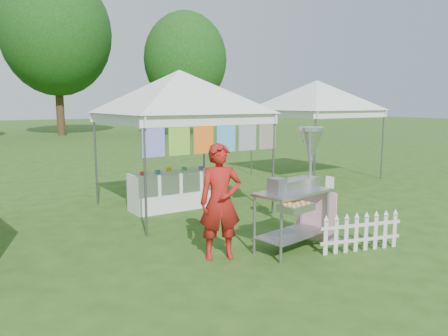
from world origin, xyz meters
TOP-DOWN VIEW (x-y plane):
  - ground at (0.00, 0.00)m, footprint 120.00×120.00m
  - canopy_main at (0.00, 3.49)m, footprint 4.24×4.24m
  - canopy_right at (5.50, 5.00)m, footprint 4.24×4.24m
  - tree_mid at (3.00, 28.00)m, footprint 7.60×7.60m
  - tree_right at (10.00, 22.00)m, footprint 5.60×5.60m
  - donut_cart at (0.41, 0.15)m, footprint 1.40×1.15m
  - vendor at (-0.93, 0.45)m, footprint 0.74×0.62m
  - picket_fence at (1.09, -0.50)m, footprint 1.40×0.40m
  - display_table at (-0.15, 3.64)m, footprint 1.80×0.70m

SIDE VIEW (x-z plane):
  - ground at x=0.00m, z-range 0.00..0.00m
  - picket_fence at x=1.09m, z-range 0.01..0.57m
  - display_table at x=-0.15m, z-range 0.00..0.82m
  - vendor at x=-0.93m, z-range 0.00..1.73m
  - donut_cart at x=0.41m, z-range 0.17..2.10m
  - canopy_main at x=0.00m, z-range 1.26..4.71m
  - canopy_right at x=5.50m, z-range 1.27..4.72m
  - tree_right at x=10.00m, z-range 0.97..9.39m
  - tree_mid at x=3.00m, z-range 1.38..12.90m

